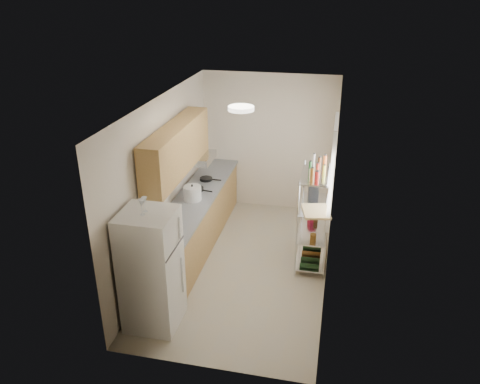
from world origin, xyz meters
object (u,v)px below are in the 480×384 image
(refrigerator, at_px, (151,270))
(frying_pan_large, at_px, (195,189))
(rice_cooker, at_px, (192,193))
(cutting_board, at_px, (316,211))
(espresso_machine, at_px, (314,187))

(refrigerator, bearing_deg, frying_pan_large, 92.82)
(rice_cooker, bearing_deg, refrigerator, -88.65)
(cutting_board, bearing_deg, frying_pan_large, 162.89)
(refrigerator, relative_size, frying_pan_large, 5.79)
(rice_cooker, bearing_deg, frying_pan_large, 100.35)
(refrigerator, height_order, cutting_board, refrigerator)
(rice_cooker, relative_size, espresso_machine, 1.07)
(refrigerator, distance_m, cutting_board, 2.50)
(frying_pan_large, bearing_deg, rice_cooker, -70.95)
(refrigerator, xyz_separation_m, cutting_board, (1.91, 1.59, 0.24))
(rice_cooker, height_order, cutting_board, rice_cooker)
(cutting_board, distance_m, espresso_machine, 0.61)
(refrigerator, bearing_deg, espresso_machine, 50.11)
(frying_pan_large, height_order, espresso_machine, espresso_machine)
(espresso_machine, bearing_deg, cutting_board, -87.75)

